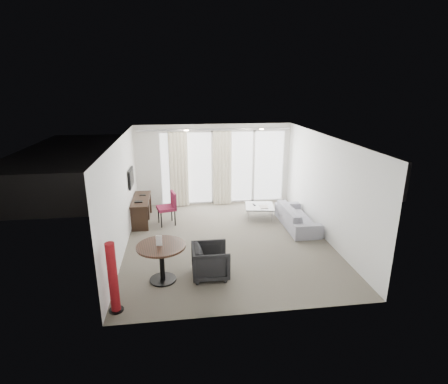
{
  "coord_description": "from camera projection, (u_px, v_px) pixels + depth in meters",
  "views": [
    {
      "loc": [
        -1.17,
        -8.04,
        3.81
      ],
      "look_at": [
        0.0,
        0.6,
        1.1
      ],
      "focal_mm": 28.0,
      "sensor_mm": 36.0,
      "label": 1
    }
  ],
  "objects": [
    {
      "name": "wall_left",
      "position": [
        122.0,
        196.0,
        8.18
      ],
      "size": [
        0.0,
        6.0,
        2.6
      ],
      "primitive_type": "cube",
      "color": "silver",
      "rests_on": "ground"
    },
    {
      "name": "window_frame",
      "position": [
        223.0,
        167.0,
        11.38
      ],
      "size": [
        4.1,
        0.06,
        2.44
      ],
      "primitive_type": null,
      "color": "white",
      "rests_on": "ground"
    },
    {
      "name": "red_lamp",
      "position": [
        113.0,
        278.0,
        5.94
      ],
      "size": [
        0.27,
        0.27,
        1.3
      ],
      "primitive_type": "cylinder",
      "rotation": [
        0.0,
        0.0,
        -0.05
      ],
      "color": "maroon",
      "rests_on": "floor"
    },
    {
      "name": "curtain_left",
      "position": [
        179.0,
        170.0,
        11.05
      ],
      "size": [
        0.6,
        0.2,
        2.38
      ],
      "primitive_type": null,
      "color": "beige",
      "rests_on": "ground"
    },
    {
      "name": "curtain_track",
      "position": [
        214.0,
        130.0,
        10.83
      ],
      "size": [
        4.8,
        0.04,
        0.04
      ],
      "primitive_type": null,
      "color": "#B2B2B7",
      "rests_on": "ceiling"
    },
    {
      "name": "magazine",
      "position": [
        264.0,
        207.0,
        10.19
      ],
      "size": [
        0.26,
        0.32,
        0.02
      ],
      "primitive_type": null,
      "rotation": [
        0.0,
        0.0,
        -0.09
      ],
      "color": "gray",
      "rests_on": "coffee_table"
    },
    {
      "name": "remote",
      "position": [
        254.0,
        205.0,
        10.37
      ],
      "size": [
        0.07,
        0.18,
        0.02
      ],
      "primitive_type": null,
      "rotation": [
        0.0,
        0.0,
        0.1
      ],
      "color": "black",
      "rests_on": "coffee_table"
    },
    {
      "name": "desk_chair",
      "position": [
        166.0,
        209.0,
        9.76
      ],
      "size": [
        0.61,
        0.59,
        0.94
      ],
      "primitive_type": null,
      "rotation": [
        0.0,
        0.0,
        0.25
      ],
      "color": "maroon",
      "rests_on": "floor"
    },
    {
      "name": "coffee_table",
      "position": [
        259.0,
        212.0,
        10.35
      ],
      "size": [
        0.94,
        0.94,
        0.37
      ],
      "primitive_type": null,
      "rotation": [
        0.0,
        0.0,
        -0.16
      ],
      "color": "gray",
      "rests_on": "floor"
    },
    {
      "name": "tub_armchair",
      "position": [
        211.0,
        261.0,
        7.13
      ],
      "size": [
        0.75,
        0.73,
        0.68
      ],
      "primitive_type": "imported",
      "rotation": [
        0.0,
        0.0,
        1.57
      ],
      "color": "black",
      "rests_on": "floor"
    },
    {
      "name": "window_panel",
      "position": [
        223.0,
        167.0,
        11.39
      ],
      "size": [
        4.0,
        0.02,
        2.38
      ],
      "primitive_type": null,
      "color": "white",
      "rests_on": "ground"
    },
    {
      "name": "rattan_chair_a",
      "position": [
        233.0,
        183.0,
        12.5
      ],
      "size": [
        0.7,
        0.7,
        0.83
      ],
      "primitive_type": null,
      "rotation": [
        0.0,
        0.0,
        0.26
      ],
      "color": "brown",
      "rests_on": "terrace_slab"
    },
    {
      "name": "terrace_slab",
      "position": [
        218.0,
        191.0,
        13.2
      ],
      "size": [
        5.6,
        3.0,
        0.12
      ],
      "primitive_type": "cube",
      "color": "#4D4D50",
      "rests_on": "ground"
    },
    {
      "name": "downlight_a",
      "position": [
        186.0,
        130.0,
        9.52
      ],
      "size": [
        0.12,
        0.12,
        0.02
      ],
      "primitive_type": "cylinder",
      "color": "#FFE0B2",
      "rests_on": "ceiling"
    },
    {
      "name": "wall_front",
      "position": [
        254.0,
        245.0,
        5.66
      ],
      "size": [
        5.0,
        0.0,
        2.6
      ],
      "primitive_type": "cube",
      "color": "silver",
      "rests_on": "ground"
    },
    {
      "name": "floor",
      "position": [
        227.0,
        240.0,
        8.89
      ],
      "size": [
        5.0,
        6.0,
        0.0
      ],
      "primitive_type": "cube",
      "color": "#5B5549",
      "rests_on": "ground"
    },
    {
      "name": "downlight_b",
      "position": [
        262.0,
        129.0,
        9.79
      ],
      "size": [
        0.12,
        0.12,
        0.02
      ],
      "primitive_type": "cylinder",
      "color": "#FFE0B2",
      "rests_on": "ceiling"
    },
    {
      "name": "curtain_right",
      "position": [
        222.0,
        168.0,
        11.23
      ],
      "size": [
        0.6,
        0.2,
        2.38
      ],
      "primitive_type": null,
      "color": "beige",
      "rests_on": "ground"
    },
    {
      "name": "ceiling",
      "position": [
        227.0,
        138.0,
        8.12
      ],
      "size": [
        5.0,
        6.0,
        0.0
      ],
      "primitive_type": "cube",
      "color": "white",
      "rests_on": "ground"
    },
    {
      "name": "rattan_chair_b",
      "position": [
        254.0,
        179.0,
        13.14
      ],
      "size": [
        0.56,
        0.56,
        0.73
      ],
      "primitive_type": null,
      "rotation": [
        0.0,
        0.0,
        -0.14
      ],
      "color": "brown",
      "rests_on": "terrace_slab"
    },
    {
      "name": "menu_card",
      "position": [
        159.0,
        248.0,
        6.85
      ],
      "size": [
        0.12,
        0.04,
        0.21
      ],
      "primitive_type": null,
      "rotation": [
        0.0,
        0.0,
        -0.17
      ],
      "color": "white",
      "rests_on": "round_table"
    },
    {
      "name": "sofa",
      "position": [
        297.0,
        217.0,
        9.68
      ],
      "size": [
        0.75,
        1.93,
        0.56
      ],
      "primitive_type": "imported",
      "rotation": [
        0.0,
        0.0,
        1.57
      ],
      "color": "gray",
      "rests_on": "floor"
    },
    {
      "name": "rattan_table",
      "position": [
        243.0,
        183.0,
        13.0
      ],
      "size": [
        0.66,
        0.66,
        0.54
      ],
      "primitive_type": null,
      "rotation": [
        0.0,
        0.0,
        0.26
      ],
      "color": "brown",
      "rests_on": "terrace_slab"
    },
    {
      "name": "wall_right",
      "position": [
        325.0,
        187.0,
        8.82
      ],
      "size": [
        0.0,
        6.0,
        2.6
      ],
      "primitive_type": "cube",
      "color": "silver",
      "rests_on": "ground"
    },
    {
      "name": "desk",
      "position": [
        142.0,
        210.0,
        9.99
      ],
      "size": [
        0.47,
        1.49,
        0.7
      ],
      "primitive_type": null,
      "color": "black",
      "rests_on": "floor"
    },
    {
      "name": "balustrade",
      "position": [
        214.0,
        168.0,
        14.41
      ],
      "size": [
        5.5,
        0.06,
        1.05
      ],
      "primitive_type": null,
      "color": "#B2B2B7",
      "rests_on": "terrace_slab"
    },
    {
      "name": "round_table",
      "position": [
        162.0,
        263.0,
        6.97
      ],
      "size": [
        1.0,
        1.0,
        0.78
      ],
      "primitive_type": null,
      "rotation": [
        0.0,
        0.0,
        -0.03
      ],
      "color": "black",
      "rests_on": "floor"
    },
    {
      "name": "tv",
      "position": [
        131.0,
        178.0,
        9.54
      ],
      "size": [
        0.05,
        0.8,
        0.5
      ],
      "primitive_type": null,
      "color": "black",
      "rests_on": "wall_left"
    }
  ]
}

